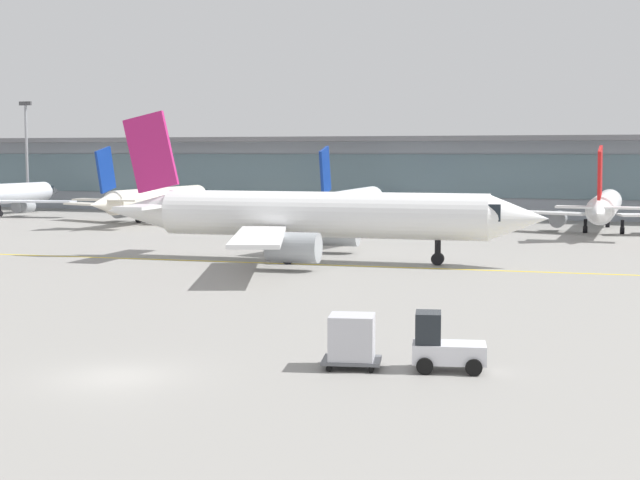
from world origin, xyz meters
TOP-DOWN VIEW (x-y plane):
  - ground_plane at (0.00, 0.00)m, footprint 400.00×400.00m
  - taxiway_centreline_stripe at (-4.79, 33.09)m, footprint 109.73×8.42m
  - terminal_concourse at (0.00, 86.21)m, footprint 178.97×11.00m
  - gate_airplane_1 at (-34.33, 63.88)m, footprint 23.40×25.12m
  - gate_airplane_2 at (-12.82, 66.82)m, footprint 23.38×25.16m
  - gate_airplane_3 at (12.74, 67.05)m, footprint 23.41×25.08m
  - taxiing_regional_jet at (-5.21, 35.06)m, footprint 32.61×30.24m
  - baggage_tug at (10.46, 4.78)m, footprint 2.84×2.08m
  - cargo_dolly_lead at (7.28, 4.07)m, footprint 2.40×2.02m
  - apron_light_mast_0 at (-61.11, 77.03)m, footprint 1.80×0.36m

SIDE VIEW (x-z plane):
  - ground_plane at x=0.00m, z-range 0.00..0.00m
  - taxiway_centreline_stripe at x=-4.79m, z-range 0.00..0.01m
  - baggage_tug at x=10.46m, z-range -0.16..1.94m
  - cargo_dolly_lead at x=7.28m, z-range 0.08..2.02m
  - gate_airplane_1 at x=-34.33m, z-range -1.67..6.67m
  - gate_airplane_2 at x=-12.82m, z-range -1.67..6.67m
  - gate_airplane_3 at x=12.74m, z-range -1.67..6.67m
  - taxiing_regional_jet at x=-5.21m, z-range -2.16..8.64m
  - terminal_concourse at x=0.00m, z-range 0.12..9.72m
  - apron_light_mast_0 at x=-61.11m, z-range 0.69..15.02m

